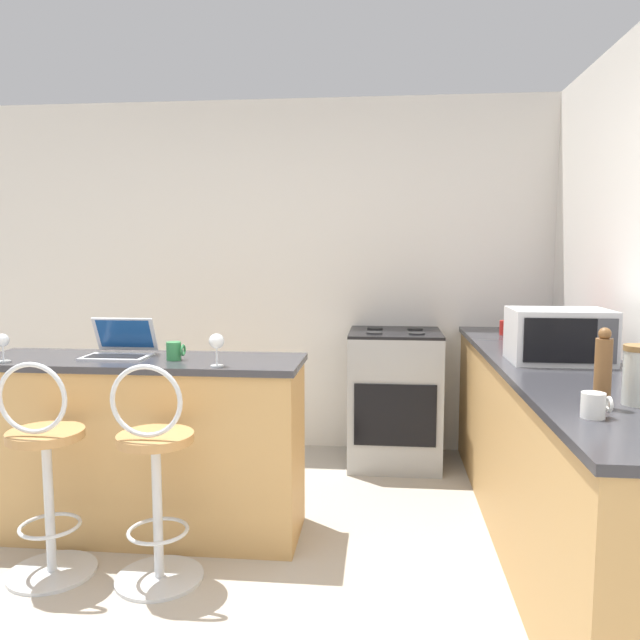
{
  "coord_description": "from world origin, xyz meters",
  "views": [
    {
      "loc": [
        0.77,
        -2.16,
        1.49
      ],
      "look_at": [
        0.35,
        1.92,
        1.04
      ],
      "focal_mm": 35.0,
      "sensor_mm": 36.0,
      "label": 1
    }
  ],
  "objects_px": {
    "microwave": "(559,336)",
    "mug_green": "(175,351)",
    "laptop": "(120,347)",
    "wine_glass_tall": "(3,342)",
    "mug_white": "(594,405)",
    "bar_stool_near": "(46,476)",
    "pepper_mill": "(603,370)",
    "bar_stool_far": "(155,480)",
    "wine_glass_short": "(217,342)",
    "stove_range": "(394,398)",
    "mug_red": "(506,328)",
    "toaster": "(544,332)",
    "storage_jar": "(639,375)"
  },
  "relations": [
    {
      "from": "mug_red",
      "to": "wine_glass_tall",
      "type": "bearing_deg",
      "value": -154.5
    },
    {
      "from": "wine_glass_tall",
      "to": "wine_glass_short",
      "type": "relative_size",
      "value": 0.89
    },
    {
      "from": "bar_stool_near",
      "to": "wine_glass_tall",
      "type": "relative_size",
      "value": 7.12
    },
    {
      "from": "mug_red",
      "to": "pepper_mill",
      "type": "bearing_deg",
      "value": -91.17
    },
    {
      "from": "laptop",
      "to": "microwave",
      "type": "relative_size",
      "value": 0.7
    },
    {
      "from": "toaster",
      "to": "stove_range",
      "type": "bearing_deg",
      "value": 141.49
    },
    {
      "from": "bar_stool_far",
      "to": "pepper_mill",
      "type": "bearing_deg",
      "value": -10.8
    },
    {
      "from": "laptop",
      "to": "mug_green",
      "type": "height_order",
      "value": "laptop"
    },
    {
      "from": "bar_stool_near",
      "to": "stove_range",
      "type": "height_order",
      "value": "bar_stool_near"
    },
    {
      "from": "wine_glass_short",
      "to": "mug_white",
      "type": "distance_m",
      "value": 1.7
    },
    {
      "from": "wine_glass_short",
      "to": "mug_green",
      "type": "distance_m",
      "value": 0.31
    },
    {
      "from": "mug_green",
      "to": "storage_jar",
      "type": "bearing_deg",
      "value": -20.5
    },
    {
      "from": "microwave",
      "to": "toaster",
      "type": "height_order",
      "value": "microwave"
    },
    {
      "from": "pepper_mill",
      "to": "laptop",
      "type": "bearing_deg",
      "value": 157.8
    },
    {
      "from": "bar_stool_near",
      "to": "pepper_mill",
      "type": "relative_size",
      "value": 3.52
    },
    {
      "from": "microwave",
      "to": "mug_red",
      "type": "height_order",
      "value": "microwave"
    },
    {
      "from": "wine_glass_short",
      "to": "pepper_mill",
      "type": "distance_m",
      "value": 1.7
    },
    {
      "from": "wine_glass_short",
      "to": "mug_red",
      "type": "bearing_deg",
      "value": 39.04
    },
    {
      "from": "storage_jar",
      "to": "wine_glass_short",
      "type": "bearing_deg",
      "value": 161.1
    },
    {
      "from": "microwave",
      "to": "wine_glass_tall",
      "type": "xyz_separation_m",
      "value": [
        -2.77,
        -0.27,
        -0.03
      ]
    },
    {
      "from": "bar_stool_far",
      "to": "toaster",
      "type": "distance_m",
      "value": 2.27
    },
    {
      "from": "pepper_mill",
      "to": "microwave",
      "type": "bearing_deg",
      "value": 83.84
    },
    {
      "from": "bar_stool_near",
      "to": "microwave",
      "type": "bearing_deg",
      "value": 13.96
    },
    {
      "from": "microwave",
      "to": "bar_stool_near",
      "type": "bearing_deg",
      "value": -166.04
    },
    {
      "from": "mug_red",
      "to": "mug_white",
      "type": "relative_size",
      "value": 1.02
    },
    {
      "from": "toaster",
      "to": "mug_white",
      "type": "height_order",
      "value": "toaster"
    },
    {
      "from": "laptop",
      "to": "wine_glass_tall",
      "type": "relative_size",
      "value": 2.34
    },
    {
      "from": "pepper_mill",
      "to": "toaster",
      "type": "bearing_deg",
      "value": 84.07
    },
    {
      "from": "mug_white",
      "to": "wine_glass_tall",
      "type": "bearing_deg",
      "value": 162.96
    },
    {
      "from": "wine_glass_tall",
      "to": "mug_white",
      "type": "height_order",
      "value": "wine_glass_tall"
    },
    {
      "from": "bar_stool_far",
      "to": "mug_white",
      "type": "bearing_deg",
      "value": -15.6
    },
    {
      "from": "bar_stool_far",
      "to": "mug_red",
      "type": "distance_m",
      "value": 2.49
    },
    {
      "from": "pepper_mill",
      "to": "storage_jar",
      "type": "bearing_deg",
      "value": 22.14
    },
    {
      "from": "bar_stool_far",
      "to": "stove_range",
      "type": "height_order",
      "value": "bar_stool_far"
    },
    {
      "from": "storage_jar",
      "to": "wine_glass_short",
      "type": "height_order",
      "value": "storage_jar"
    },
    {
      "from": "toaster",
      "to": "pepper_mill",
      "type": "distance_m",
      "value": 1.41
    },
    {
      "from": "microwave",
      "to": "wine_glass_tall",
      "type": "relative_size",
      "value": 3.33
    },
    {
      "from": "wine_glass_short",
      "to": "laptop",
      "type": "bearing_deg",
      "value": 158.28
    },
    {
      "from": "microwave",
      "to": "mug_green",
      "type": "xyz_separation_m",
      "value": [
        -1.93,
        -0.13,
        -0.09
      ]
    },
    {
      "from": "wine_glass_tall",
      "to": "mug_red",
      "type": "bearing_deg",
      "value": 25.5
    },
    {
      "from": "microwave",
      "to": "stove_range",
      "type": "xyz_separation_m",
      "value": [
        -0.79,
        1.13,
        -0.6
      ]
    },
    {
      "from": "microwave",
      "to": "toaster",
      "type": "distance_m",
      "value": 0.47
    },
    {
      "from": "stove_range",
      "to": "microwave",
      "type": "bearing_deg",
      "value": -55.01
    },
    {
      "from": "wine_glass_tall",
      "to": "mug_white",
      "type": "bearing_deg",
      "value": -17.04
    },
    {
      "from": "laptop",
      "to": "mug_white",
      "type": "xyz_separation_m",
      "value": [
        2.09,
        -1.02,
        -0.01
      ]
    },
    {
      "from": "laptop",
      "to": "mug_green",
      "type": "bearing_deg",
      "value": -14.12
    },
    {
      "from": "microwave",
      "to": "mug_white",
      "type": "distance_m",
      "value": 1.09
    },
    {
      "from": "microwave",
      "to": "mug_green",
      "type": "distance_m",
      "value": 1.94
    },
    {
      "from": "storage_jar",
      "to": "mug_green",
      "type": "height_order",
      "value": "storage_jar"
    },
    {
      "from": "mug_red",
      "to": "mug_green",
      "type": "height_order",
      "value": "mug_red"
    }
  ]
}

